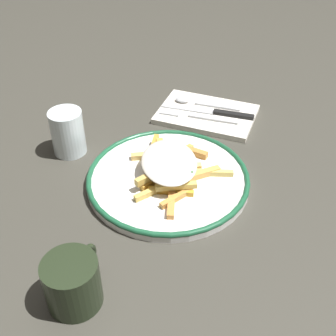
{
  "coord_description": "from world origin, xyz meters",
  "views": [
    {
      "loc": [
        -0.57,
        -0.22,
        0.52
      ],
      "look_at": [
        0.0,
        0.0,
        0.03
      ],
      "focal_mm": 46.47,
      "sensor_mm": 36.0,
      "label": 1
    }
  ],
  "objects_px": {
    "coffee_mug": "(73,282)",
    "fries_heap": "(170,167)",
    "fork": "(198,117)",
    "plate": "(168,178)",
    "knife": "(215,112)",
    "water_glass": "(68,132)",
    "napkin": "(207,114)",
    "spoon": "(196,102)"
  },
  "relations": [
    {
      "from": "plate",
      "to": "water_glass",
      "type": "height_order",
      "value": "water_glass"
    },
    {
      "from": "spoon",
      "to": "plate",
      "type": "bearing_deg",
      "value": -172.84
    },
    {
      "from": "plate",
      "to": "spoon",
      "type": "distance_m",
      "value": 0.27
    },
    {
      "from": "plate",
      "to": "knife",
      "type": "relative_size",
      "value": 1.42
    },
    {
      "from": "fork",
      "to": "knife",
      "type": "distance_m",
      "value": 0.04
    },
    {
      "from": "knife",
      "to": "water_glass",
      "type": "height_order",
      "value": "water_glass"
    },
    {
      "from": "plate",
      "to": "spoon",
      "type": "xyz_separation_m",
      "value": [
        0.27,
        0.03,
        0.01
      ]
    },
    {
      "from": "coffee_mug",
      "to": "fries_heap",
      "type": "bearing_deg",
      "value": -6.44
    },
    {
      "from": "napkin",
      "to": "water_glass",
      "type": "xyz_separation_m",
      "value": [
        -0.22,
        0.22,
        0.04
      ]
    },
    {
      "from": "coffee_mug",
      "to": "water_glass",
      "type": "bearing_deg",
      "value": 31.96
    },
    {
      "from": "plate",
      "to": "water_glass",
      "type": "bearing_deg",
      "value": 84.35
    },
    {
      "from": "water_glass",
      "to": "spoon",
      "type": "bearing_deg",
      "value": -36.52
    },
    {
      "from": "napkin",
      "to": "coffee_mug",
      "type": "xyz_separation_m",
      "value": [
        -0.53,
        0.03,
        0.03
      ]
    },
    {
      "from": "plate",
      "to": "fries_heap",
      "type": "distance_m",
      "value": 0.02
    },
    {
      "from": "napkin",
      "to": "coffee_mug",
      "type": "bearing_deg",
      "value": 176.6
    },
    {
      "from": "napkin",
      "to": "fork",
      "type": "distance_m",
      "value": 0.03
    },
    {
      "from": "fork",
      "to": "spoon",
      "type": "xyz_separation_m",
      "value": [
        0.05,
        0.02,
        0.0
      ]
    },
    {
      "from": "fork",
      "to": "spoon",
      "type": "height_order",
      "value": "spoon"
    },
    {
      "from": "coffee_mug",
      "to": "fork",
      "type": "bearing_deg",
      "value": -2.2
    },
    {
      "from": "napkin",
      "to": "fork",
      "type": "relative_size",
      "value": 1.2
    },
    {
      "from": "plate",
      "to": "coffee_mug",
      "type": "bearing_deg",
      "value": 173.77
    },
    {
      "from": "water_glass",
      "to": "knife",
      "type": "bearing_deg",
      "value": -46.64
    },
    {
      "from": "fork",
      "to": "water_glass",
      "type": "bearing_deg",
      "value": 133.21
    },
    {
      "from": "napkin",
      "to": "fries_heap",
      "type": "bearing_deg",
      "value": -179.76
    },
    {
      "from": "plate",
      "to": "knife",
      "type": "distance_m",
      "value": 0.25
    },
    {
      "from": "fries_heap",
      "to": "napkin",
      "type": "relative_size",
      "value": 0.95
    },
    {
      "from": "knife",
      "to": "fries_heap",
      "type": "bearing_deg",
      "value": 175.77
    },
    {
      "from": "napkin",
      "to": "knife",
      "type": "bearing_deg",
      "value": -85.65
    },
    {
      "from": "fries_heap",
      "to": "water_glass",
      "type": "distance_m",
      "value": 0.22
    },
    {
      "from": "knife",
      "to": "water_glass",
      "type": "xyz_separation_m",
      "value": [
        -0.23,
        0.24,
        0.03
      ]
    },
    {
      "from": "fork",
      "to": "water_glass",
      "type": "distance_m",
      "value": 0.29
    },
    {
      "from": "water_glass",
      "to": "coffee_mug",
      "type": "bearing_deg",
      "value": -148.04
    },
    {
      "from": "fork",
      "to": "knife",
      "type": "relative_size",
      "value": 0.84
    },
    {
      "from": "plate",
      "to": "fork",
      "type": "height_order",
      "value": "plate"
    },
    {
      "from": "fork",
      "to": "coffee_mug",
      "type": "relative_size",
      "value": 1.73
    },
    {
      "from": "coffee_mug",
      "to": "napkin",
      "type": "bearing_deg",
      "value": -3.4
    },
    {
      "from": "fork",
      "to": "coffee_mug",
      "type": "bearing_deg",
      "value": 177.8
    },
    {
      "from": "knife",
      "to": "water_glass",
      "type": "bearing_deg",
      "value": 133.36
    },
    {
      "from": "fork",
      "to": "water_glass",
      "type": "relative_size",
      "value": 1.94
    },
    {
      "from": "napkin",
      "to": "water_glass",
      "type": "relative_size",
      "value": 2.32
    },
    {
      "from": "fork",
      "to": "coffee_mug",
      "type": "height_order",
      "value": "coffee_mug"
    },
    {
      "from": "napkin",
      "to": "knife",
      "type": "height_order",
      "value": "knife"
    }
  ]
}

